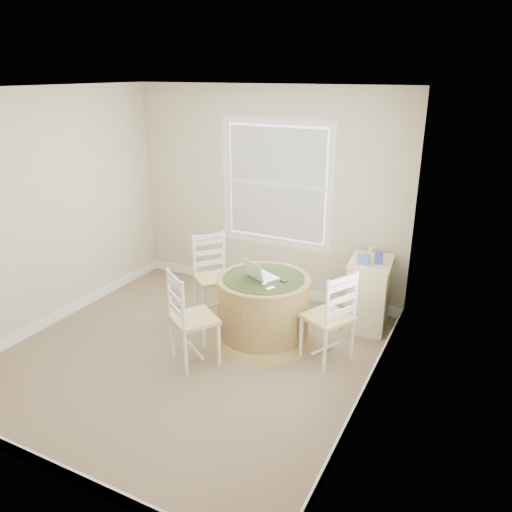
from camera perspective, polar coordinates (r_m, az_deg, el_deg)
The scene contains 14 objects.
room at distance 4.76m, azimuth -5.57°, elevation 2.71°, with size 3.64×3.64×2.64m.
round_table at distance 5.35m, azimuth 0.87°, elevation -5.66°, with size 1.17×1.17×0.71m.
chair_left at distance 5.83m, azimuth -4.78°, elevation -2.49°, with size 0.42×0.40×0.95m, color white, non-canonical shape.
chair_near at distance 4.93m, azimuth -7.10°, elevation -7.09°, with size 0.42×0.40×0.95m, color white, non-canonical shape.
chair_right at distance 4.97m, azimuth 8.17°, elevation -6.89°, with size 0.42×0.40×0.95m, color white, non-canonical shape.
laptop at distance 5.21m, azimuth 0.54°, elevation -2.19°, with size 0.39×0.38×0.22m.
mouse at distance 5.08m, azimuth 0.98°, elevation -3.12°, with size 0.06×0.09×0.03m, color white.
phone at distance 4.97m, azimuth 1.67°, elevation -3.74°, with size 0.04×0.09×0.02m, color #B7BABF.
keys at distance 5.12m, azimuth 3.21°, elevation -2.94°, with size 0.06×0.05×0.03m, color black.
corner_chest at distance 5.73m, azimuth 12.71°, elevation -4.20°, with size 0.51×0.65×0.80m.
tissue_box at distance 5.44m, azimuth 12.15°, elevation -0.38°, with size 0.12×0.12×0.10m, color #516FBA.
box_yellow at distance 5.60m, azimuth 13.44°, elevation -0.08°, with size 0.15×0.10×0.06m, color #E9E452.
box_blue at distance 5.48m, azimuth 13.88°, elevation -0.26°, with size 0.08×0.08×0.12m, color #35429F.
cup_cream at distance 5.73m, azimuth 13.01°, elevation 0.57°, with size 0.07×0.07×0.09m, color beige.
Camera 1 is at (2.61, -3.66, 2.75)m, focal length 35.00 mm.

